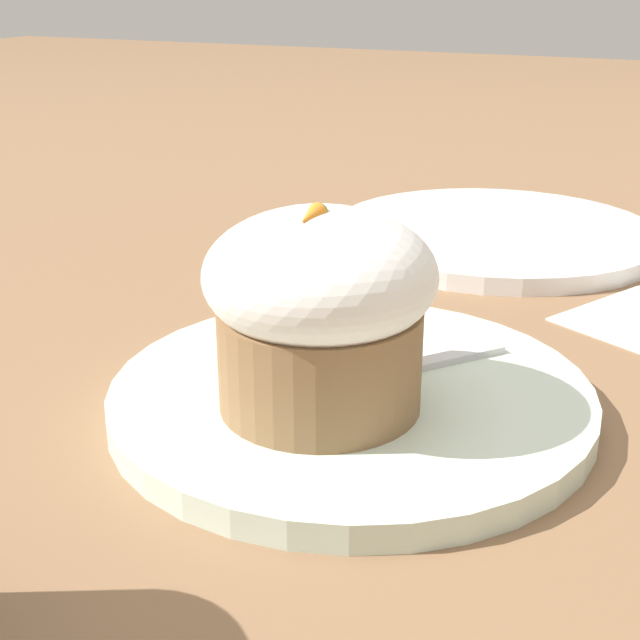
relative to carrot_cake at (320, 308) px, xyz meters
The scene contains 5 objects.
ground_plane 0.07m from the carrot_cake, 168.80° to the left, with size 4.00×4.00×0.00m, color #846042.
dessert_plate 0.06m from the carrot_cake, 168.80° to the left, with size 0.25×0.25×0.01m.
carrot_cake is the anchor object (origin of this frame).
spoon 0.06m from the carrot_cake, 160.84° to the left, with size 0.10×0.09×0.01m.
side_plate 0.36m from the carrot_cake, behind, with size 0.27×0.27×0.01m.
Camera 1 is at (0.38, 0.16, 0.22)m, focal length 50.00 mm.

